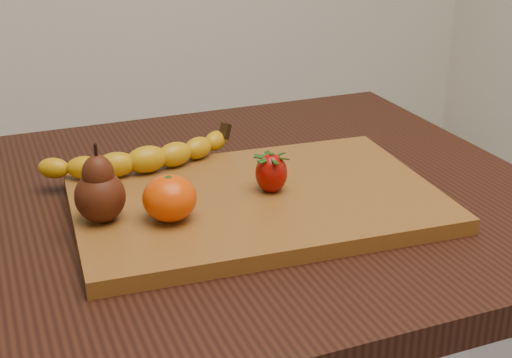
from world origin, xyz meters
name	(u,v)px	position (x,y,z in m)	size (l,w,h in m)	color
table	(173,271)	(0.00, 0.00, 0.66)	(1.00, 0.70, 0.76)	black
cutting_board	(256,201)	(0.10, -0.05, 0.77)	(0.45, 0.30, 0.02)	brown
banana	(147,159)	(-0.01, 0.07, 0.80)	(0.23, 0.06, 0.04)	#C29009
pear	(99,183)	(-0.09, -0.05, 0.83)	(0.06, 0.06, 0.09)	#42190A
mandarin	(170,198)	(-0.02, -0.08, 0.81)	(0.06, 0.06, 0.05)	#D74002
strawberry	(271,172)	(0.12, -0.05, 0.81)	(0.04, 0.04, 0.05)	#8E0A03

